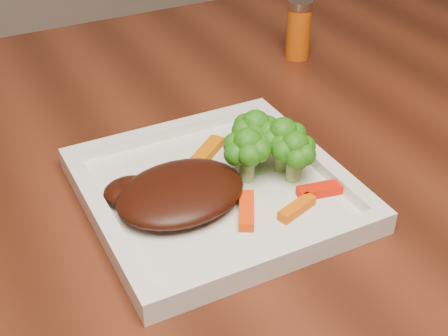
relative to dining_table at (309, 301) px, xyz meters
name	(u,v)px	position (x,y,z in m)	size (l,w,h in m)	color
dining_table	(309,301)	(0.00, 0.00, 0.00)	(1.60, 0.90, 0.75)	#502012
plate	(216,194)	(-0.23, -0.11, 0.38)	(0.27, 0.27, 0.01)	white
steak	(181,192)	(-0.27, -0.11, 0.40)	(0.14, 0.11, 0.03)	#381008
broccoli_0	(255,135)	(-0.16, -0.08, 0.42)	(0.06, 0.06, 0.07)	#306811
broccoli_1	(282,145)	(-0.14, -0.11, 0.42)	(0.06, 0.06, 0.06)	#1D5F0F
broccoli_2	(294,157)	(-0.14, -0.13, 0.42)	(0.06, 0.06, 0.06)	#235B0F
broccoli_3	(247,156)	(-0.19, -0.11, 0.42)	(0.06, 0.06, 0.06)	#216811
carrot_0	(297,208)	(-0.17, -0.18, 0.39)	(0.05, 0.01, 0.01)	#DE5703
carrot_1	(325,189)	(-0.13, -0.17, 0.39)	(0.06, 0.02, 0.01)	red
carrot_2	(246,210)	(-0.22, -0.16, 0.39)	(0.06, 0.02, 0.01)	#F93904
carrot_3	(274,141)	(-0.12, -0.06, 0.39)	(0.06, 0.02, 0.01)	#DB6403
carrot_4	(206,152)	(-0.21, -0.05, 0.39)	(0.06, 0.02, 0.01)	#D16103
spice_shaker	(299,29)	(0.05, 0.16, 0.42)	(0.04, 0.04, 0.09)	#BB480A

